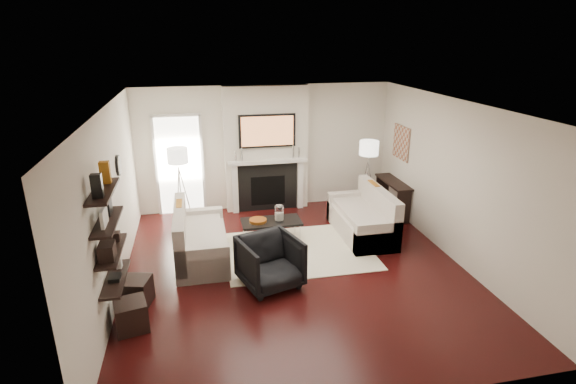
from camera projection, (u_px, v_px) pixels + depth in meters
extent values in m
plane|color=#330B0B|center=(295.00, 269.00, 7.47)|extent=(6.00, 6.00, 0.00)
plane|color=white|center=(296.00, 106.00, 6.58)|extent=(6.00, 6.00, 0.00)
plane|color=silver|center=(265.00, 148.00, 9.79)|extent=(5.50, 0.00, 5.50)
plane|color=silver|center=(366.00, 295.00, 4.26)|extent=(5.50, 0.00, 5.50)
plane|color=silver|center=(111.00, 205.00, 6.49)|extent=(0.00, 6.00, 6.00)
plane|color=silver|center=(455.00, 181.00, 7.56)|extent=(0.00, 6.00, 6.00)
cube|color=silver|center=(266.00, 149.00, 9.68)|extent=(1.80, 0.25, 2.70)
cube|color=black|center=(268.00, 187.00, 9.83)|extent=(1.30, 0.02, 1.04)
cube|color=black|center=(268.00, 190.00, 9.85)|extent=(0.75, 0.02, 0.65)
cube|color=white|center=(235.00, 189.00, 9.65)|extent=(0.12, 0.08, 1.10)
cube|color=white|center=(300.00, 184.00, 9.93)|extent=(0.12, 0.08, 1.10)
cube|color=white|center=(268.00, 162.00, 9.58)|extent=(1.70, 0.18, 0.07)
cube|color=black|center=(267.00, 131.00, 9.39)|extent=(1.20, 0.06, 0.70)
cube|color=#BF723F|center=(267.00, 131.00, 9.36)|extent=(1.10, 0.00, 0.62)
cylinder|color=silver|center=(242.00, 154.00, 9.43)|extent=(0.04, 0.04, 0.30)
cylinder|color=silver|center=(236.00, 156.00, 9.41)|extent=(0.04, 0.04, 0.24)
cylinder|color=silver|center=(293.00, 152.00, 9.64)|extent=(0.04, 0.04, 0.30)
cylinder|color=silver|center=(299.00, 153.00, 9.67)|extent=(0.04, 0.04, 0.24)
cube|color=white|center=(180.00, 166.00, 9.52)|extent=(0.90, 0.02, 2.10)
cube|color=white|center=(156.00, 168.00, 9.41)|extent=(0.06, 0.06, 2.16)
cube|color=white|center=(203.00, 165.00, 9.59)|extent=(0.06, 0.06, 2.16)
cube|color=white|center=(175.00, 115.00, 9.14)|extent=(1.02, 0.06, 0.06)
cube|color=beige|center=(298.00, 251.00, 8.08)|extent=(2.60, 2.00, 0.01)
cube|color=beige|center=(202.00, 247.00, 7.78)|extent=(0.85, 1.80, 0.42)
cube|color=beige|center=(181.00, 232.00, 7.61)|extent=(0.18, 1.80, 0.80)
cube|color=beige|center=(203.00, 264.00, 7.00)|extent=(0.85, 0.18, 0.60)
cube|color=beige|center=(200.00, 224.00, 8.49)|extent=(0.85, 0.18, 0.60)
cube|color=beige|center=(204.00, 233.00, 7.70)|extent=(0.63, 1.44, 0.10)
cube|color=#9C5D13|center=(180.00, 214.00, 7.82)|extent=(0.10, 0.42, 0.42)
cube|color=black|center=(179.00, 228.00, 7.27)|extent=(0.10, 0.40, 0.40)
cube|color=beige|center=(361.00, 225.00, 8.69)|extent=(0.85, 1.80, 0.42)
cube|color=beige|center=(378.00, 208.00, 8.65)|extent=(0.18, 1.80, 0.80)
cube|color=beige|center=(378.00, 238.00, 7.91)|extent=(0.85, 0.18, 0.60)
cube|color=beige|center=(348.00, 205.00, 9.40)|extent=(0.85, 0.18, 0.60)
cube|color=beige|center=(359.00, 212.00, 8.59)|extent=(0.63, 1.44, 0.10)
cube|color=#9C5D13|center=(373.00, 193.00, 8.86)|extent=(0.10, 0.42, 0.42)
cube|color=black|center=(385.00, 204.00, 8.31)|extent=(0.10, 0.40, 0.40)
cube|color=black|center=(271.00, 222.00, 8.33)|extent=(1.10, 0.55, 0.04)
cylinder|color=silver|center=(246.00, 239.00, 8.10)|extent=(0.02, 0.02, 0.38)
cylinder|color=silver|center=(300.00, 235.00, 8.30)|extent=(0.02, 0.02, 0.38)
cylinder|color=silver|center=(244.00, 230.00, 8.51)|extent=(0.02, 0.02, 0.38)
cylinder|color=silver|center=(295.00, 225.00, 8.70)|extent=(0.02, 0.02, 0.38)
cylinder|color=white|center=(279.00, 213.00, 8.31)|extent=(0.17, 0.17, 0.29)
cylinder|color=white|center=(279.00, 216.00, 8.33)|extent=(0.11, 0.11, 0.17)
cylinder|color=#A85B1C|center=(258.00, 221.00, 8.27)|extent=(0.32, 0.32, 0.05)
imported|color=black|center=(270.00, 260.00, 6.85)|extent=(1.04, 1.01, 0.87)
cylinder|color=silver|center=(181.00, 196.00, 9.05)|extent=(0.02, 0.02, 1.20)
cylinder|color=white|center=(177.00, 156.00, 8.77)|extent=(0.40, 0.40, 0.30)
cylinder|color=silver|center=(187.00, 196.00, 9.07)|extent=(0.25, 0.02, 1.23)
cylinder|color=silver|center=(178.00, 195.00, 9.13)|extent=(0.14, 0.22, 1.23)
cylinder|color=silver|center=(178.00, 198.00, 8.95)|extent=(0.14, 0.22, 1.23)
cylinder|color=silver|center=(367.00, 187.00, 9.64)|extent=(0.02, 0.02, 1.20)
cylinder|color=white|center=(369.00, 148.00, 9.35)|extent=(0.40, 0.40, 0.30)
cylinder|color=silver|center=(371.00, 186.00, 9.66)|extent=(0.25, 0.02, 1.23)
cylinder|color=silver|center=(363.00, 185.00, 9.71)|extent=(0.14, 0.22, 1.23)
cylinder|color=silver|center=(366.00, 188.00, 9.54)|extent=(0.14, 0.22, 1.23)
cube|color=black|center=(394.00, 182.00, 9.51)|extent=(0.35, 1.20, 0.04)
cube|color=black|center=(404.00, 208.00, 9.13)|extent=(0.30, 0.04, 0.71)
cube|color=black|center=(382.00, 190.00, 10.15)|extent=(0.30, 0.04, 0.71)
cube|color=#9C6C4E|center=(401.00, 143.00, 9.38)|extent=(0.03, 0.70, 0.70)
cube|color=black|center=(116.00, 279.00, 5.81)|extent=(0.25, 1.00, 0.03)
cube|color=black|center=(112.00, 251.00, 5.68)|extent=(0.25, 1.00, 0.04)
cube|color=black|center=(107.00, 222.00, 5.54)|extent=(0.25, 1.00, 0.04)
cube|color=black|center=(103.00, 191.00, 5.41)|extent=(0.25, 1.00, 0.04)
cube|color=black|center=(97.00, 186.00, 5.11)|extent=(0.12, 0.10, 0.28)
cube|color=#9C5D13|center=(105.00, 172.00, 5.61)|extent=(0.12, 0.10, 0.28)
cube|color=white|center=(104.00, 217.00, 5.36)|extent=(0.04, 0.30, 0.22)
cube|color=black|center=(109.00, 207.00, 5.72)|extent=(0.04, 0.22, 0.18)
cube|color=black|center=(107.00, 251.00, 5.40)|extent=(0.18, 0.25, 0.20)
cube|color=black|center=(114.00, 237.00, 5.90)|extent=(0.15, 0.12, 0.12)
cube|color=black|center=(115.00, 278.00, 5.75)|extent=(0.14, 0.20, 0.05)
cube|color=white|center=(118.00, 262.00, 6.02)|extent=(0.10, 0.10, 0.18)
cylinder|color=black|center=(118.00, 165.00, 7.21)|extent=(0.04, 0.34, 0.34)
cylinder|color=white|center=(120.00, 165.00, 7.22)|extent=(0.01, 0.29, 0.29)
cube|color=black|center=(136.00, 291.00, 6.44)|extent=(0.49, 0.49, 0.40)
cube|color=black|center=(131.00, 315.00, 5.90)|extent=(0.48, 0.48, 0.40)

